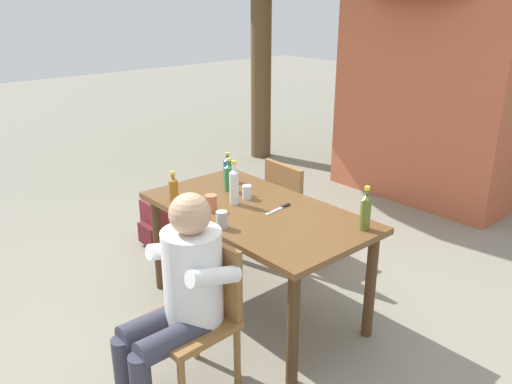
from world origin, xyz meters
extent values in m
plane|color=gray|center=(0.00, 0.00, 0.00)|extent=(24.00, 24.00, 0.00)
cube|color=brown|center=(0.00, 0.00, 0.76)|extent=(1.58, 0.86, 0.04)
cylinder|color=#4C311A|center=(-0.71, -0.35, 0.37)|extent=(0.07, 0.07, 0.74)
cylinder|color=#4C311A|center=(0.71, -0.35, 0.37)|extent=(0.07, 0.07, 0.74)
cylinder|color=#4C311A|center=(-0.71, 0.35, 0.37)|extent=(0.07, 0.07, 0.74)
cylinder|color=#4C311A|center=(0.71, 0.35, 0.37)|extent=(0.07, 0.07, 0.74)
cube|color=olive|center=(0.36, -0.81, 0.43)|extent=(0.46, 0.46, 0.04)
cube|color=olive|center=(0.35, -0.61, 0.66)|extent=(0.42, 0.06, 0.42)
cylinder|color=olive|center=(0.17, -1.01, 0.21)|extent=(0.04, 0.04, 0.41)
cylinder|color=olive|center=(0.16, -0.63, 0.21)|extent=(0.04, 0.04, 0.41)
cylinder|color=olive|center=(0.54, -0.61, 0.21)|extent=(0.04, 0.04, 0.41)
cube|color=olive|center=(-0.36, 0.81, 0.43)|extent=(0.46, 0.46, 0.04)
cube|color=olive|center=(-0.37, 0.61, 0.66)|extent=(0.42, 0.06, 0.42)
cylinder|color=olive|center=(-0.16, 0.99, 0.21)|extent=(0.04, 0.04, 0.41)
cylinder|color=olive|center=(-0.53, 1.01, 0.21)|extent=(0.04, 0.04, 0.41)
cylinder|color=olive|center=(-0.18, 0.61, 0.21)|extent=(0.04, 0.04, 0.41)
cylinder|color=olive|center=(-0.55, 0.63, 0.21)|extent=(0.04, 0.04, 0.41)
cylinder|color=white|center=(0.36, -0.76, 0.71)|extent=(0.32, 0.32, 0.52)
sphere|color=tan|center=(0.36, -0.76, 1.07)|extent=(0.22, 0.22, 0.22)
cylinder|color=#383847|center=(0.27, -0.96, 0.45)|extent=(0.14, 0.40, 0.14)
cylinder|color=#383847|center=(0.27, -1.16, 0.23)|extent=(0.11, 0.11, 0.45)
cylinder|color=white|center=(0.17, -0.76, 0.79)|extent=(0.09, 0.31, 0.16)
cylinder|color=#383847|center=(0.45, -0.96, 0.45)|extent=(0.14, 0.40, 0.14)
cylinder|color=white|center=(0.54, -0.76, 0.79)|extent=(0.09, 0.31, 0.16)
cylinder|color=#566623|center=(0.68, 0.28, 0.88)|extent=(0.06, 0.06, 0.20)
cone|color=#566623|center=(0.68, 0.28, 0.99)|extent=(0.06, 0.06, 0.03)
cylinder|color=#566623|center=(0.68, 0.28, 1.02)|extent=(0.03, 0.03, 0.03)
cylinder|color=yellow|center=(0.68, 0.28, 1.04)|extent=(0.03, 0.03, 0.02)
cylinder|color=#996019|center=(-0.44, -0.35, 0.86)|extent=(0.06, 0.06, 0.17)
cone|color=#996019|center=(-0.44, -0.35, 0.95)|extent=(0.06, 0.06, 0.02)
cylinder|color=#996019|center=(-0.44, -0.35, 0.98)|extent=(0.03, 0.03, 0.02)
cylinder|color=yellow|center=(-0.44, -0.35, 1.00)|extent=(0.03, 0.03, 0.02)
cylinder|color=#287A38|center=(-0.39, 0.08, 0.87)|extent=(0.06, 0.06, 0.18)
cone|color=#287A38|center=(-0.39, 0.08, 0.97)|extent=(0.06, 0.06, 0.02)
cylinder|color=#287A38|center=(-0.39, 0.08, 0.99)|extent=(0.03, 0.03, 0.02)
cylinder|color=yellow|center=(-0.39, 0.08, 1.01)|extent=(0.03, 0.03, 0.02)
cylinder|color=#2D56A3|center=(-0.56, 0.21, 0.86)|extent=(0.06, 0.06, 0.16)
cone|color=#2D56A3|center=(-0.56, 0.21, 0.95)|extent=(0.06, 0.06, 0.02)
cylinder|color=#2D56A3|center=(-0.56, 0.21, 0.97)|extent=(0.03, 0.03, 0.02)
cylinder|color=yellow|center=(-0.56, 0.21, 0.99)|extent=(0.03, 0.03, 0.02)
cylinder|color=white|center=(-0.17, -0.05, 0.89)|extent=(0.06, 0.06, 0.22)
cone|color=white|center=(-0.17, -0.05, 1.01)|extent=(0.06, 0.06, 0.03)
cylinder|color=white|center=(-0.17, -0.05, 1.04)|extent=(0.03, 0.03, 0.03)
cylinder|color=yellow|center=(-0.17, -0.05, 1.07)|extent=(0.03, 0.03, 0.02)
cylinder|color=silver|center=(-0.18, 0.08, 0.83)|extent=(0.07, 0.07, 0.10)
cylinder|color=#B2B7BC|center=(0.09, -0.36, 0.83)|extent=(0.07, 0.07, 0.11)
cylinder|color=#BC6B47|center=(-0.17, -0.24, 0.83)|extent=(0.08, 0.08, 0.11)
cube|color=silver|center=(0.11, 0.07, 0.78)|extent=(0.04, 0.18, 0.01)
cube|color=black|center=(0.10, 0.18, 0.78)|extent=(0.03, 0.08, 0.01)
cube|color=maroon|center=(-1.35, 0.04, 0.20)|extent=(0.34, 0.20, 0.41)
cube|color=maroon|center=(-1.35, -0.09, 0.13)|extent=(0.24, 0.06, 0.18)
cube|color=#2D4784|center=(-1.28, 0.32, 0.24)|extent=(0.29, 0.15, 0.47)
cube|color=navy|center=(-1.28, 0.22, 0.15)|extent=(0.20, 0.06, 0.21)
cylinder|color=brown|center=(-2.84, 2.58, 1.51)|extent=(0.27, 0.27, 3.02)
cube|color=#B25638|center=(-0.53, 3.30, 1.05)|extent=(1.91, 1.58, 2.10)
camera|label=1|loc=(2.41, -2.12, 2.11)|focal=36.66mm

